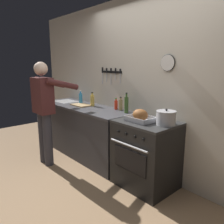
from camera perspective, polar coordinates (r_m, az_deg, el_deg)
ground_plane at (r=2.84m, az=-9.51°, el=-22.92°), size 8.00×8.00×0.00m
wall_back at (r=3.25m, az=10.34°, el=6.28°), size 6.00×0.13×2.60m
counter_block at (r=4.05m, az=-6.99°, el=-4.62°), size 2.03×0.65×0.90m
stove at (r=3.05m, az=8.71°, el=-10.62°), size 0.76×0.67×0.90m
person_cook at (r=3.70m, az=-16.91°, el=1.21°), size 0.51×0.63×1.66m
roasting_pan at (r=2.88m, az=7.26°, el=-1.05°), size 0.35×0.26×0.16m
stock_pot at (r=2.77m, az=13.70°, el=-1.47°), size 0.24×0.24×0.20m
cutting_board at (r=3.99m, az=-7.97°, el=1.79°), size 0.36×0.24×0.02m
bottle_cooking_oil at (r=3.91m, az=-5.07°, el=3.03°), size 0.07×0.07×0.25m
bottle_hot_sauce at (r=3.61m, az=1.03°, el=1.87°), size 0.05×0.05×0.18m
bottle_dish_soap at (r=4.15m, az=-8.04°, el=3.50°), size 0.06×0.06×0.25m
bottle_olive_oil at (r=3.35m, az=3.71°, el=1.95°), size 0.06×0.06×0.31m
bottle_vinegar at (r=3.54m, az=2.23°, el=1.87°), size 0.06×0.06×0.22m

